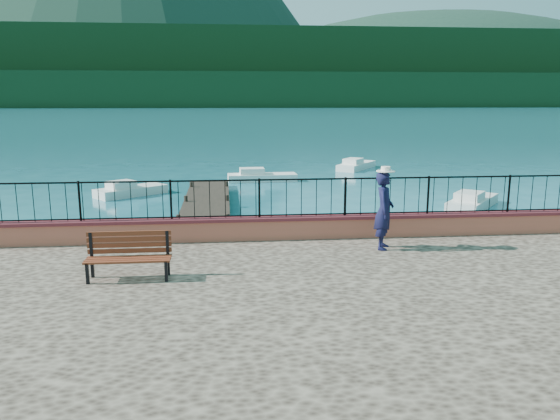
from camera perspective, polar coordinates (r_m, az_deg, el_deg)
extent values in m
plane|color=#19596B|center=(10.95, 0.79, -14.03)|extent=(2000.00, 2000.00, 0.00)
cube|color=#BD5644|center=(13.94, -0.92, -1.87)|extent=(28.00, 0.46, 0.58)
cube|color=black|center=(13.78, -0.93, 1.23)|extent=(27.00, 0.05, 0.95)
cube|color=#2D231C|center=(22.30, -7.84, -0.38)|extent=(2.00, 16.00, 0.30)
cube|color=black|center=(309.84, -5.65, 12.32)|extent=(900.00, 60.00, 18.00)
cube|color=black|center=(370.21, -5.72, 14.21)|extent=(900.00, 120.00, 44.00)
ellipsoid|color=#142D23|center=(611.23, 15.76, 10.72)|extent=(448.00, 384.00, 180.00)
cube|color=black|center=(11.28, -15.52, -6.00)|extent=(1.66, 0.51, 0.42)
cube|color=maroon|center=(11.39, -15.43, -3.40)|extent=(1.66, 0.08, 0.51)
imported|color=black|center=(13.14, 10.82, -0.06)|extent=(0.65, 0.79, 1.86)
cylinder|color=white|center=(12.98, 10.99, 4.22)|extent=(0.44, 0.44, 0.12)
cube|color=silver|center=(18.64, -26.86, -3.13)|extent=(3.88, 3.00, 0.80)
cube|color=silver|center=(25.50, 19.50, 1.14)|extent=(3.44, 3.74, 0.80)
cube|color=silver|center=(28.05, -15.32, 2.29)|extent=(3.51, 3.21, 0.80)
cube|color=silver|center=(31.80, -1.87, 3.75)|extent=(4.02, 1.44, 0.80)
cube|color=silver|center=(37.68, 7.99, 4.87)|extent=(3.37, 3.98, 0.80)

